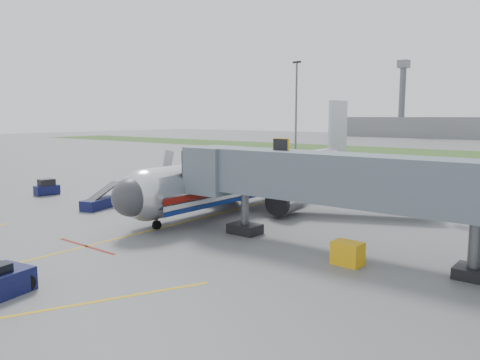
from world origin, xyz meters
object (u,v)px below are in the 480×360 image
Objects in this scene: baggage_tug at (47,188)px; belt_loader at (100,203)px; ramp_worker at (118,195)px; airliner at (261,176)px.

belt_loader is at bearing -4.87° from baggage_tug.
belt_loader is 2.37m from ramp_worker.
ramp_worker is at bearing 100.27° from belt_loader.
baggage_tug is at bearing 123.78° from ramp_worker.
baggage_tug is (-20.76, -10.29, -1.90)m from airliner.
airliner is 13.82m from ramp_worker.
belt_loader is at bearing -143.62° from ramp_worker.
ramp_worker is (10.33, 1.39, 0.17)m from baggage_tug.
airliner is at bearing 48.21° from belt_loader.
airliner reaches higher than belt_loader.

